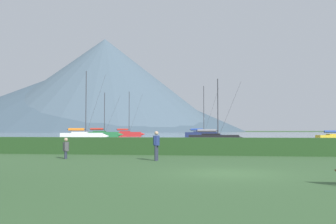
{
  "coord_description": "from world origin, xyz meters",
  "views": [
    {
      "loc": [
        -0.34,
        -15.32,
        1.73
      ],
      "look_at": [
        -10.69,
        60.46,
        5.27
      ],
      "focal_mm": 40.86,
      "sensor_mm": 36.0,
      "label": 1
    }
  ],
  "objects_px": {
    "sailboat_slip_4": "(127,134)",
    "sailboat_slip_8": "(83,135)",
    "sailboat_slip_6": "(215,138)",
    "person_seated_viewer": "(66,147)",
    "sailboat_slip_10": "(102,134)",
    "sailboat_slip_3": "(202,134)",
    "person_standing_walker": "(156,143)"
  },
  "relations": [
    {
      "from": "sailboat_slip_8",
      "to": "sailboat_slip_10",
      "type": "xyz_separation_m",
      "value": [
        -2.68,
        19.61,
        0.02
      ]
    },
    {
      "from": "sailboat_slip_8",
      "to": "person_seated_viewer",
      "type": "distance_m",
      "value": 46.2
    },
    {
      "from": "person_standing_walker",
      "to": "sailboat_slip_10",
      "type": "bearing_deg",
      "value": 126.2
    },
    {
      "from": "sailboat_slip_4",
      "to": "person_seated_viewer",
      "type": "distance_m",
      "value": 75.13
    },
    {
      "from": "sailboat_slip_10",
      "to": "person_seated_viewer",
      "type": "bearing_deg",
      "value": -86.29
    },
    {
      "from": "sailboat_slip_4",
      "to": "person_standing_walker",
      "type": "xyz_separation_m",
      "value": [
        20.09,
        -74.41,
        0.27
      ]
    },
    {
      "from": "sailboat_slip_4",
      "to": "sailboat_slip_8",
      "type": "height_order",
      "value": "sailboat_slip_8"
    },
    {
      "from": "sailboat_slip_3",
      "to": "sailboat_slip_4",
      "type": "height_order",
      "value": "sailboat_slip_3"
    },
    {
      "from": "sailboat_slip_3",
      "to": "sailboat_slip_6",
      "type": "bearing_deg",
      "value": -87.18
    },
    {
      "from": "sailboat_slip_8",
      "to": "sailboat_slip_10",
      "type": "distance_m",
      "value": 19.79
    },
    {
      "from": "sailboat_slip_8",
      "to": "sailboat_slip_10",
      "type": "height_order",
      "value": "sailboat_slip_8"
    },
    {
      "from": "sailboat_slip_3",
      "to": "sailboat_slip_10",
      "type": "relative_size",
      "value": 1.14
    },
    {
      "from": "sailboat_slip_3",
      "to": "sailboat_slip_4",
      "type": "distance_m",
      "value": 21.04
    },
    {
      "from": "sailboat_slip_4",
      "to": "sailboat_slip_6",
      "type": "xyz_separation_m",
      "value": [
        22.88,
        -44.2,
        -0.08
      ]
    },
    {
      "from": "sailboat_slip_8",
      "to": "person_seated_viewer",
      "type": "height_order",
      "value": "sailboat_slip_8"
    },
    {
      "from": "sailboat_slip_4",
      "to": "sailboat_slip_6",
      "type": "relative_size",
      "value": 1.35
    },
    {
      "from": "sailboat_slip_10",
      "to": "person_standing_walker",
      "type": "height_order",
      "value": "sailboat_slip_10"
    },
    {
      "from": "sailboat_slip_6",
      "to": "person_seated_viewer",
      "type": "xyz_separation_m",
      "value": [
        -8.38,
        -29.52,
        0.06
      ]
    },
    {
      "from": "sailboat_slip_3",
      "to": "person_seated_viewer",
      "type": "distance_m",
      "value": 65.84
    },
    {
      "from": "sailboat_slip_6",
      "to": "sailboat_slip_3",
      "type": "bearing_deg",
      "value": 94.76
    },
    {
      "from": "sailboat_slip_6",
      "to": "sailboat_slip_8",
      "type": "height_order",
      "value": "sailboat_slip_8"
    },
    {
      "from": "sailboat_slip_4",
      "to": "sailboat_slip_6",
      "type": "distance_m",
      "value": 49.77
    },
    {
      "from": "sailboat_slip_4",
      "to": "person_seated_viewer",
      "type": "bearing_deg",
      "value": -92.8
    },
    {
      "from": "sailboat_slip_10",
      "to": "person_standing_walker",
      "type": "xyz_separation_m",
      "value": [
        23.42,
        -63.95,
        0.24
      ]
    },
    {
      "from": "sailboat_slip_4",
      "to": "person_standing_walker",
      "type": "bearing_deg",
      "value": -88.82
    },
    {
      "from": "sailboat_slip_8",
      "to": "person_seated_viewer",
      "type": "relative_size",
      "value": 9.82
    },
    {
      "from": "sailboat_slip_6",
      "to": "person_standing_walker",
      "type": "height_order",
      "value": "sailboat_slip_6"
    },
    {
      "from": "sailboat_slip_3",
      "to": "person_seated_viewer",
      "type": "xyz_separation_m",
      "value": [
        -4.93,
        -65.65,
        -0.02
      ]
    },
    {
      "from": "person_seated_viewer",
      "to": "person_standing_walker",
      "type": "relative_size",
      "value": 0.76
    },
    {
      "from": "sailboat_slip_3",
      "to": "person_standing_walker",
      "type": "xyz_separation_m",
      "value": [
        0.66,
        -66.34,
        0.26
      ]
    },
    {
      "from": "sailboat_slip_6",
      "to": "person_seated_viewer",
      "type": "bearing_deg",
      "value": -106.53
    },
    {
      "from": "sailboat_slip_6",
      "to": "sailboat_slip_8",
      "type": "xyz_separation_m",
      "value": [
        -23.53,
        14.13,
        0.1
      ]
    }
  ]
}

